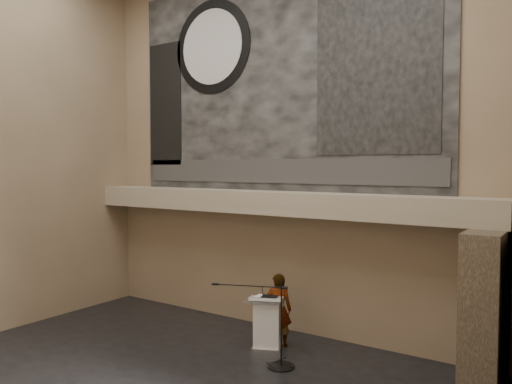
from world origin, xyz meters
The scene contains 17 objects.
wall_back centered at (0.00, 4.00, 4.25)m, with size 10.00×0.02×8.50m, color #816E52.
wall_right centered at (5.00, 0.00, 4.25)m, with size 0.02×8.00×8.50m, color #816E52.
soffit centered at (0.00, 3.60, 2.95)m, with size 10.00×0.80×0.50m, color tan.
sprinkler_left centered at (-1.60, 3.55, 2.67)m, with size 0.04×0.04×0.06m, color #B2893D.
sprinkler_right centered at (1.90, 3.55, 2.67)m, with size 0.04×0.04×0.06m, color #B2893D.
banner centered at (0.00, 3.97, 5.70)m, with size 8.00×0.05×5.00m, color black.
banner_text_strip centered at (0.00, 3.93, 3.65)m, with size 7.76×0.02×0.55m, color #2E2E2E.
banner_clock_rim centered at (-1.80, 3.93, 6.70)m, with size 2.30×2.30×0.02m, color black.
banner_clock_face centered at (-1.80, 3.91, 6.70)m, with size 1.84×1.84×0.02m, color silver.
banner_building_print centered at (2.40, 3.93, 5.80)m, with size 2.60×0.02×3.60m, color black.
banner_brick_print centered at (-3.40, 3.93, 5.40)m, with size 1.10×0.02×3.20m, color black.
stone_pier centered at (4.65, 3.15, 1.35)m, with size 0.60×1.40×2.70m, color #403427.
lectern centered at (0.64, 2.65, 0.55)m, with size 0.80×0.70×1.13m.
binder centered at (0.72, 2.61, 1.12)m, with size 0.31×0.25×0.04m, color black.
papers centered at (0.51, 2.62, 1.10)m, with size 0.21×0.30×0.01m, color white.
speaker_person centered at (0.70, 3.00, 0.76)m, with size 0.56×0.37×1.53m, color silver.
mic_stand centered at (1.29, 2.05, 0.26)m, with size 1.52×0.77×1.64m.
Camera 1 is at (6.06, -5.79, 3.77)m, focal length 35.00 mm.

